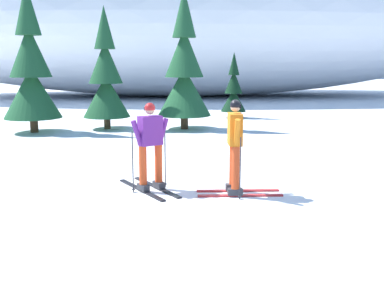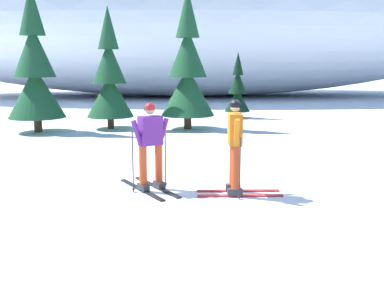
% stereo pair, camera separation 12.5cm
% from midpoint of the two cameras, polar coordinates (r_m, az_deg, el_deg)
% --- Properties ---
extents(ground_plane, '(120.00, 120.00, 0.00)m').
position_cam_midpoint_polar(ground_plane, '(9.66, 5.27, -4.69)').
color(ground_plane, white).
extents(skier_purple_jacket, '(1.29, 1.76, 1.73)m').
position_cam_midpoint_polar(skier_purple_jacket, '(8.80, -5.69, -0.13)').
color(skier_purple_jacket, black).
rests_on(skier_purple_jacket, ground).
extents(skier_orange_jacket, '(1.62, 0.79, 1.81)m').
position_cam_midpoint_polar(skier_orange_jacket, '(8.53, 5.04, -0.11)').
color(skier_orange_jacket, red).
rests_on(skier_orange_jacket, ground).
extents(pine_tree_far_left, '(2.03, 2.03, 5.25)m').
position_cam_midpoint_polar(pine_tree_far_left, '(17.16, -19.87, 8.66)').
color(pine_tree_far_left, '#47301E').
rests_on(pine_tree_far_left, ground).
extents(pine_tree_center_left, '(1.76, 1.76, 4.56)m').
position_cam_midpoint_polar(pine_tree_center_left, '(17.39, -11.02, 8.13)').
color(pine_tree_center_left, '#47301E').
rests_on(pine_tree_center_left, ground).
extents(pine_tree_center_right, '(2.00, 2.00, 5.19)m').
position_cam_midpoint_polar(pine_tree_center_right, '(17.02, -1.20, 9.16)').
color(pine_tree_center_right, '#47301E').
rests_on(pine_tree_center_right, ground).
extents(pine_tree_far_right, '(1.14, 1.14, 2.96)m').
position_cam_midpoint_polar(pine_tree_far_right, '(20.67, 5.09, 6.72)').
color(pine_tree_far_right, '#47301E').
rests_on(pine_tree_far_right, ground).
extents(snow_ridge_background, '(45.79, 18.50, 10.66)m').
position_cam_midpoint_polar(snow_ridge_background, '(34.82, -1.15, 14.89)').
color(snow_ridge_background, white).
rests_on(snow_ridge_background, ground).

